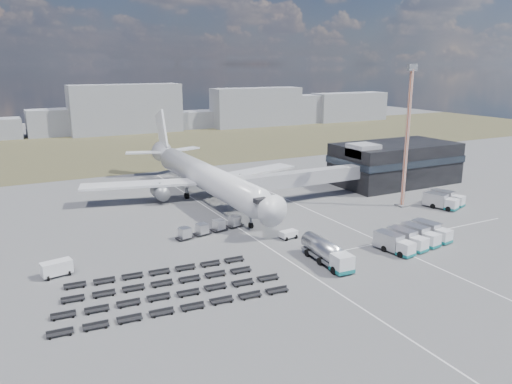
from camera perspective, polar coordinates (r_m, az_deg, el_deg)
name	(u,v)px	position (r m, az deg, el deg)	size (l,w,h in m)	color
ground	(275,243)	(83.47, 2.24, -5.87)	(420.00, 420.00, 0.00)	#565659
grass_strip	(122,148)	(184.34, -15.08, 4.89)	(420.00, 90.00, 0.01)	#47442A
lane_markings	(314,229)	(90.79, 6.66, -4.26)	(47.12, 110.00, 0.01)	silver
terminal	(395,162)	(128.61, 15.56, 3.27)	(30.40, 16.40, 11.00)	black
jet_bridge	(293,179)	(106.70, 4.22, 1.45)	(30.30, 3.80, 7.05)	#939399
airliner	(202,175)	(110.12, -6.14, 1.94)	(51.59, 64.53, 17.62)	silver
skyline	(39,115)	(220.20, -23.55, 8.03)	(320.19, 23.37, 24.69)	gray
fuel_tanker	(327,252)	(75.46, 8.08, -6.84)	(3.30, 10.93, 3.49)	silver
pushback_tug	(289,235)	(85.56, 3.74, -4.89)	(2.96, 1.67, 1.37)	silver
utility_van	(57,269)	(75.99, -21.83, -8.14)	(4.13, 1.87, 2.22)	silver
catering_truck	(236,188)	(114.06, -2.36, 0.46)	(2.80, 6.28, 2.83)	silver
service_trucks_near	(414,237)	(85.83, 17.56, -4.93)	(13.16, 8.59, 2.72)	silver
service_trucks_far	(444,200)	(111.07, 20.67, -0.82)	(7.78, 8.47, 2.79)	silver
uld_row	(211,227)	(88.25, -5.21, -4.02)	(13.49, 4.35, 1.86)	black
baggage_dollies	(166,289)	(67.44, -10.25, -10.90)	(30.68, 15.35, 0.68)	black
floodlight_mast	(407,137)	(106.26, 16.88, 6.00)	(2.76, 2.24, 28.96)	#B9431D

